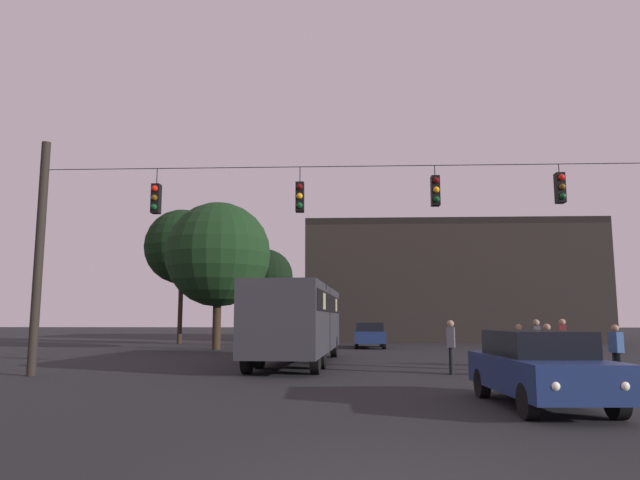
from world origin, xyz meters
The scene contains 15 objects.
ground_plane centered at (0.00, 24.50, 0.00)m, with size 168.00×168.00×0.00m, color black.
overhead_signal_span centered at (0.04, 11.60, 4.27)m, with size 20.55×0.44×7.49m.
city_bus centered at (-2.22, 16.69, 1.87)m, with size 3.09×11.12×3.00m.
car_near_right centered at (3.55, 5.88, 0.80)m, with size 2.00×4.41×1.52m.
car_far_left centered at (1.10, 29.14, 0.80)m, with size 1.87×4.36×1.52m.
pedestrian_crossing_left centered at (3.00, 12.61, 0.97)m, with size 0.33×0.41×1.71m.
pedestrian_crossing_center centered at (6.51, 15.05, 0.99)m, with size 0.29×0.39×1.73m.
pedestrian_crossing_right centered at (5.49, 13.73, 0.88)m, with size 0.26×0.38×1.57m.
pedestrian_near_bus centered at (7.47, 11.05, 0.89)m, with size 0.33×0.41×1.59m.
pedestrian_trailing centered at (5.74, 11.70, 0.91)m, with size 0.31×0.40×1.61m.
pedestrian_far_side centered at (7.50, 15.20, 1.00)m, with size 0.32×0.41×1.75m.
corner_building centered at (7.91, 41.84, 4.60)m, with size 22.44×11.61×9.21m.
tree_left_silhouette centered at (-11.93, 33.91, 6.81)m, with size 5.30×5.30×9.48m.
tree_behind_building centered at (-5.62, 31.52, 4.46)m, with size 3.63×3.63×6.32m.
tree_right_far centered at (-7.72, 26.69, 5.45)m, with size 6.06×6.06×8.50m.
Camera 1 is at (-0.39, -6.19, 1.77)m, focal length 32.25 mm.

